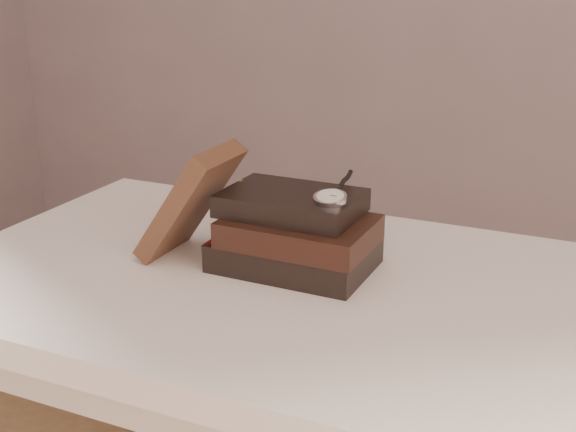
% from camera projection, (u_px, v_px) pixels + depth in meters
% --- Properties ---
extents(table, '(1.00, 0.60, 0.75)m').
position_uv_depth(table, '(292.00, 336.00, 1.06)').
color(table, white).
rests_on(table, ground).
extents(book_stack, '(0.22, 0.15, 0.11)m').
position_uv_depth(book_stack, '(295.00, 234.00, 1.04)').
color(book_stack, black).
rests_on(book_stack, table).
extents(journal, '(0.13, 0.12, 0.17)m').
position_uv_depth(journal, '(190.00, 202.00, 1.07)').
color(journal, '#3C2317').
rests_on(journal, table).
extents(pocket_watch, '(0.05, 0.15, 0.02)m').
position_uv_depth(pocket_watch, '(332.00, 196.00, 1.00)').
color(pocket_watch, silver).
rests_on(pocket_watch, book_stack).
extents(eyeglasses, '(0.09, 0.11, 0.04)m').
position_uv_depth(eyeglasses, '(269.00, 204.00, 1.13)').
color(eyeglasses, silver).
rests_on(eyeglasses, book_stack).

